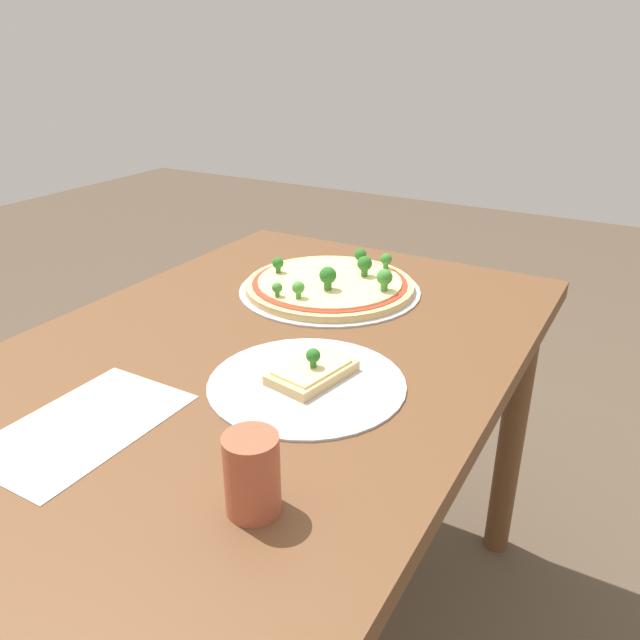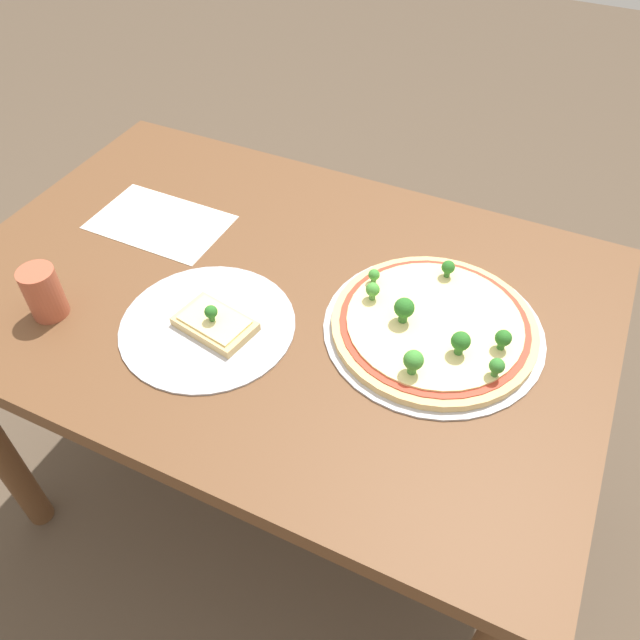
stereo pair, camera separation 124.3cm
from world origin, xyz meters
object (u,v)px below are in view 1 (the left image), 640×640
pizza_tray_slice (309,379)px  dining_table (260,399)px  drinking_cup (252,474)px  pizza_tray_whole (331,285)px

pizza_tray_slice → dining_table: bearing=68.3°
drinking_cup → pizza_tray_slice: bearing=18.2°
dining_table → drinking_cup: drinking_cup is taller
dining_table → pizza_tray_slice: size_ratio=3.96×
pizza_tray_slice → drinking_cup: drinking_cup is taller
pizza_tray_whole → pizza_tray_slice: (-0.35, -0.15, -0.01)m
pizza_tray_slice → drinking_cup: size_ratio=3.14×
dining_table → pizza_tray_whole: (0.30, 0.02, 0.11)m
dining_table → pizza_tray_whole: 0.32m
pizza_tray_whole → drinking_cup: bearing=-158.6°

